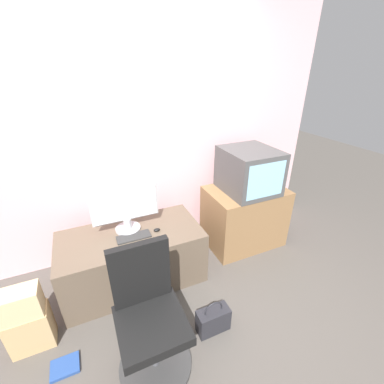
% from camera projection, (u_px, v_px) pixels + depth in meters
% --- Properties ---
extents(ground_plane, '(12.00, 12.00, 0.00)m').
position_uv_depth(ground_plane, '(179.00, 343.00, 1.94)').
color(ground_plane, '#4C4742').
extents(wall_back, '(4.40, 0.05, 2.60)m').
position_uv_depth(wall_back, '(124.00, 133.00, 2.43)').
color(wall_back, beige).
rests_on(wall_back, ground_plane).
extents(desk, '(1.26, 0.63, 0.53)m').
position_uv_depth(desk, '(133.00, 257.00, 2.40)').
color(desk, brown).
rests_on(desk, ground_plane).
extents(side_stand, '(0.83, 0.57, 0.67)m').
position_uv_depth(side_stand, '(244.00, 216.00, 2.91)').
color(side_stand, olive).
rests_on(side_stand, ground_plane).
extents(main_monitor, '(0.59, 0.22, 0.42)m').
position_uv_depth(main_monitor, '(125.00, 209.00, 2.25)').
color(main_monitor, '#B2B2B7').
rests_on(main_monitor, desk).
extents(keyboard, '(0.29, 0.12, 0.01)m').
position_uv_depth(keyboard, '(134.00, 237.00, 2.24)').
color(keyboard, '#2D2D2D').
rests_on(keyboard, desk).
extents(mouse, '(0.06, 0.04, 0.03)m').
position_uv_depth(mouse, '(157.00, 230.00, 2.32)').
color(mouse, black).
rests_on(mouse, desk).
extents(crt_tv, '(0.51, 0.56, 0.45)m').
position_uv_depth(crt_tv, '(249.00, 171.00, 2.65)').
color(crt_tv, '#474747').
rests_on(crt_tv, side_stand).
extents(office_chair, '(0.50, 0.50, 0.92)m').
position_uv_depth(office_chair, '(150.00, 321.00, 1.66)').
color(office_chair, '#333333').
rests_on(office_chair, ground_plane).
extents(cardboard_box_lower, '(0.28, 0.18, 0.33)m').
position_uv_depth(cardboard_box_lower, '(31.00, 329.00, 1.86)').
color(cardboard_box_lower, tan).
rests_on(cardboard_box_lower, ground_plane).
extents(cardboard_box_upper, '(0.26, 0.16, 0.21)m').
position_uv_depth(cardboard_box_upper, '(20.00, 304.00, 1.74)').
color(cardboard_box_upper, '#D1B27F').
rests_on(cardboard_box_upper, cardboard_box_lower).
extents(handbag, '(0.26, 0.12, 0.30)m').
position_uv_depth(handbag, '(213.00, 319.00, 2.00)').
color(handbag, '#232328').
rests_on(handbag, ground_plane).
extents(book, '(0.19, 0.15, 0.02)m').
position_uv_depth(book, '(65.00, 367.00, 1.77)').
color(book, navy).
rests_on(book, ground_plane).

